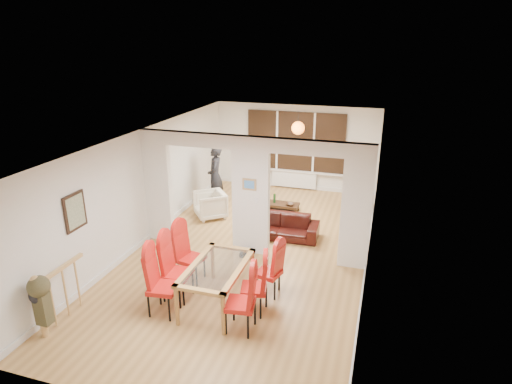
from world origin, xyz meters
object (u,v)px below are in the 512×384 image
at_px(dining_chair_rb, 254,284).
at_px(dining_chair_lb, 177,269).
at_px(dining_chair_rc, 268,269).
at_px(armchair, 210,205).
at_px(dining_chair_la, 163,283).
at_px(bowl, 290,204).
at_px(bottle, 274,198).
at_px(person, 215,176).
at_px(dining_chair_ra, 240,299).
at_px(television, 355,204).
at_px(dining_table, 217,285).
at_px(coffee_table, 282,207).
at_px(sofa, 279,226).
at_px(dining_chair_lc, 191,255).

bearing_deg(dining_chair_rb, dining_chair_lb, 167.61).
relative_size(dining_chair_rc, armchair, 1.34).
distance_m(dining_chair_la, bowl, 5.15).
bearing_deg(bottle, person, -173.36).
distance_m(dining_chair_lb, dining_chair_ra, 1.46).
relative_size(dining_chair_lb, television, 1.18).
xyz_separation_m(person, television, (3.78, 0.54, -0.58)).
bearing_deg(armchair, dining_chair_rc, -0.14).
xyz_separation_m(dining_table, armchair, (-1.65, 3.58, -0.03)).
xyz_separation_m(dining_chair_lb, armchair, (-0.91, 3.62, -0.24)).
bearing_deg(dining_table, dining_chair_rc, 36.16).
xyz_separation_m(dining_table, dining_chair_lb, (-0.74, -0.04, 0.21)).
relative_size(television, coffee_table, 1.11).
bearing_deg(bottle, dining_table, -87.84).
distance_m(dining_table, sofa, 3.02).
height_order(dining_chair_lb, dining_chair_lc, dining_chair_lb).
distance_m(dining_table, person, 4.79).
bearing_deg(bottle, dining_chair_ra, -81.19).
bearing_deg(bowl, bottle, 170.27).
height_order(coffee_table, bottle, bottle).
relative_size(coffee_table, bottle, 3.31).
distance_m(coffee_table, bottle, 0.33).
xyz_separation_m(dining_chair_lc, bottle, (0.59, 4.03, -0.22)).
relative_size(dining_table, bowl, 7.00).
relative_size(dining_chair_ra, person, 0.65).
distance_m(dining_chair_lb, dining_chair_rb, 1.43).
bearing_deg(person, dining_chair_rb, 10.31).
relative_size(dining_chair_ra, dining_chair_rc, 1.10).
xyz_separation_m(television, bowl, (-1.67, -0.43, -0.05)).
bearing_deg(dining_chair_la, sofa, 63.97).
xyz_separation_m(dining_chair_la, dining_chair_lb, (0.02, 0.48, 0.01)).
relative_size(dining_chair_ra, sofa, 0.61).
distance_m(dining_chair_lc, sofa, 2.70).
distance_m(dining_chair_lc, person, 3.99).
height_order(dining_chair_rb, bowl, dining_chair_rb).
distance_m(dining_chair_ra, bottle, 5.22).
distance_m(dining_chair_lc, bottle, 4.08).
bearing_deg(dining_chair_la, dining_chair_lc, 81.86).
bearing_deg(bottle, coffee_table, -4.45).
distance_m(dining_chair_la, sofa, 3.71).
height_order(dining_chair_lb, coffee_table, dining_chair_lb).
xyz_separation_m(armchair, bowl, (1.94, 0.93, -0.11)).
bearing_deg(armchair, bowl, 76.74).
relative_size(dining_chair_lc, sofa, 0.62).
relative_size(dining_chair_la, dining_chair_lc, 1.03).
bearing_deg(person, television, 78.92).
bearing_deg(dining_chair_ra, dining_chair_lb, 151.22).
bearing_deg(dining_chair_rb, television, 62.55).
bearing_deg(armchair, dining_chair_lc, -22.63).
bearing_deg(dining_chair_la, bottle, 75.31).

